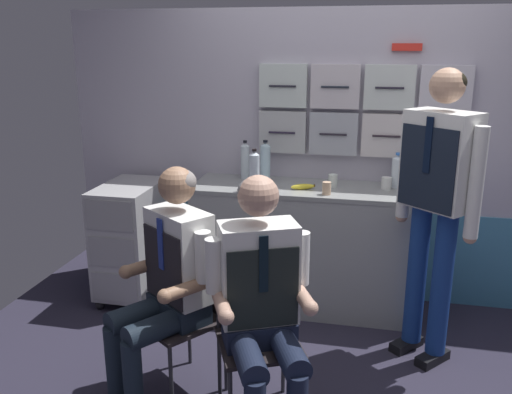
{
  "coord_description": "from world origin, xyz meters",
  "views": [
    {
      "loc": [
        0.21,
        -2.61,
        1.91
      ],
      "look_at": [
        -0.41,
        0.28,
        1.06
      ],
      "focal_mm": 37.88,
      "sensor_mm": 36.0,
      "label": 1
    }
  ],
  "objects_px": {
    "crew_member_standing": "(437,190)",
    "crew_member_left": "(168,275)",
    "folding_chair_left": "(193,300)",
    "crew_member_right": "(262,296)",
    "water_bottle_short": "(397,171)",
    "service_trolley": "(131,237)",
    "folding_chair_right": "(255,319)",
    "coffee_cup_spare": "(333,180)",
    "snack_banana": "(303,187)"
  },
  "relations": [
    {
      "from": "service_trolley",
      "to": "water_bottle_short",
      "type": "xyz_separation_m",
      "value": [
        1.94,
        0.25,
        0.56
      ]
    },
    {
      "from": "folding_chair_left",
      "to": "coffee_cup_spare",
      "type": "relative_size",
      "value": 9.87
    },
    {
      "from": "water_bottle_short",
      "to": "snack_banana",
      "type": "height_order",
      "value": "water_bottle_short"
    },
    {
      "from": "crew_member_left",
      "to": "snack_banana",
      "type": "relative_size",
      "value": 7.53
    },
    {
      "from": "crew_member_standing",
      "to": "crew_member_left",
      "type": "bearing_deg",
      "value": -153.25
    },
    {
      "from": "folding_chair_left",
      "to": "coffee_cup_spare",
      "type": "xyz_separation_m",
      "value": [
        0.67,
        1.15,
        0.44
      ]
    },
    {
      "from": "folding_chair_left",
      "to": "coffee_cup_spare",
      "type": "distance_m",
      "value": 1.41
    },
    {
      "from": "folding_chair_left",
      "to": "water_bottle_short",
      "type": "distance_m",
      "value": 1.73
    },
    {
      "from": "service_trolley",
      "to": "snack_banana",
      "type": "relative_size",
      "value": 5.17
    },
    {
      "from": "water_bottle_short",
      "to": "coffee_cup_spare",
      "type": "relative_size",
      "value": 2.88
    },
    {
      "from": "folding_chair_left",
      "to": "crew_member_right",
      "type": "bearing_deg",
      "value": -32.06
    },
    {
      "from": "service_trolley",
      "to": "folding_chair_left",
      "type": "relative_size",
      "value": 1.05
    },
    {
      "from": "service_trolley",
      "to": "crew_member_standing",
      "type": "relative_size",
      "value": 0.5
    },
    {
      "from": "folding_chair_left",
      "to": "crew_member_left",
      "type": "height_order",
      "value": "crew_member_left"
    },
    {
      "from": "crew_member_left",
      "to": "snack_banana",
      "type": "xyz_separation_m",
      "value": [
        0.57,
        1.15,
        0.22
      ]
    },
    {
      "from": "coffee_cup_spare",
      "to": "service_trolley",
      "type": "bearing_deg",
      "value": -173.18
    },
    {
      "from": "service_trolley",
      "to": "snack_banana",
      "type": "distance_m",
      "value": 1.38
    },
    {
      "from": "crew_member_left",
      "to": "crew_member_standing",
      "type": "bearing_deg",
      "value": 26.75
    },
    {
      "from": "crew_member_left",
      "to": "folding_chair_right",
      "type": "bearing_deg",
      "value": -1.3
    },
    {
      "from": "crew_member_left",
      "to": "folding_chair_right",
      "type": "relative_size",
      "value": 1.53
    },
    {
      "from": "folding_chair_right",
      "to": "crew_member_right",
      "type": "height_order",
      "value": "crew_member_right"
    },
    {
      "from": "service_trolley",
      "to": "coffee_cup_spare",
      "type": "relative_size",
      "value": 10.36
    },
    {
      "from": "crew_member_standing",
      "to": "water_bottle_short",
      "type": "distance_m",
      "value": 0.68
    },
    {
      "from": "service_trolley",
      "to": "folding_chair_right",
      "type": "bearing_deg",
      "value": -42.66
    },
    {
      "from": "folding_chair_left",
      "to": "crew_member_left",
      "type": "distance_m",
      "value": 0.25
    },
    {
      "from": "crew_member_left",
      "to": "folding_chair_right",
      "type": "xyz_separation_m",
      "value": [
        0.48,
        -0.01,
        -0.2
      ]
    },
    {
      "from": "folding_chair_right",
      "to": "crew_member_standing",
      "type": "bearing_deg",
      "value": 37.76
    },
    {
      "from": "coffee_cup_spare",
      "to": "crew_member_standing",
      "type": "bearing_deg",
      "value": -41.67
    },
    {
      "from": "service_trolley",
      "to": "crew_member_right",
      "type": "bearing_deg",
      "value": -44.61
    },
    {
      "from": "service_trolley",
      "to": "coffee_cup_spare",
      "type": "distance_m",
      "value": 1.58
    },
    {
      "from": "folding_chair_left",
      "to": "service_trolley",
      "type": "bearing_deg",
      "value": 130.22
    },
    {
      "from": "folding_chair_right",
      "to": "crew_member_standing",
      "type": "height_order",
      "value": "crew_member_standing"
    },
    {
      "from": "service_trolley",
      "to": "snack_banana",
      "type": "bearing_deg",
      "value": 1.99
    },
    {
      "from": "folding_chair_right",
      "to": "crew_member_standing",
      "type": "distance_m",
      "value": 1.3
    },
    {
      "from": "crew_member_standing",
      "to": "service_trolley",
      "type": "bearing_deg",
      "value": 169.56
    },
    {
      "from": "crew_member_right",
      "to": "snack_banana",
      "type": "height_order",
      "value": "crew_member_right"
    },
    {
      "from": "folding_chair_right",
      "to": "water_bottle_short",
      "type": "distance_m",
      "value": 1.63
    },
    {
      "from": "crew_member_right",
      "to": "coffee_cup_spare",
      "type": "relative_size",
      "value": 15.25
    },
    {
      "from": "folding_chair_right",
      "to": "crew_member_right",
      "type": "distance_m",
      "value": 0.26
    },
    {
      "from": "snack_banana",
      "to": "coffee_cup_spare",
      "type": "bearing_deg",
      "value": 34.19
    },
    {
      "from": "folding_chair_left",
      "to": "crew_member_standing",
      "type": "xyz_separation_m",
      "value": [
        1.31,
        0.58,
        0.56
      ]
    },
    {
      "from": "water_bottle_short",
      "to": "service_trolley",
      "type": "bearing_deg",
      "value": -172.68
    },
    {
      "from": "folding_chair_right",
      "to": "folding_chair_left",
      "type": "bearing_deg",
      "value": 160.21
    },
    {
      "from": "crew_member_standing",
      "to": "folding_chair_right",
      "type": "bearing_deg",
      "value": -142.24
    },
    {
      "from": "crew_member_right",
      "to": "water_bottle_short",
      "type": "xyz_separation_m",
      "value": [
        0.66,
        1.51,
        0.31
      ]
    },
    {
      "from": "folding_chair_right",
      "to": "crew_member_standing",
      "type": "xyz_separation_m",
      "value": [
        0.93,
        0.72,
        0.56
      ]
    },
    {
      "from": "service_trolley",
      "to": "crew_member_left",
      "type": "distance_m",
      "value": 1.35
    },
    {
      "from": "folding_chair_left",
      "to": "crew_member_right",
      "type": "relative_size",
      "value": 0.65
    },
    {
      "from": "crew_member_left",
      "to": "crew_member_standing",
      "type": "relative_size",
      "value": 0.73
    },
    {
      "from": "crew_member_standing",
      "to": "coffee_cup_spare",
      "type": "xyz_separation_m",
      "value": [
        -0.64,
        0.57,
        -0.11
      ]
    }
  ]
}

